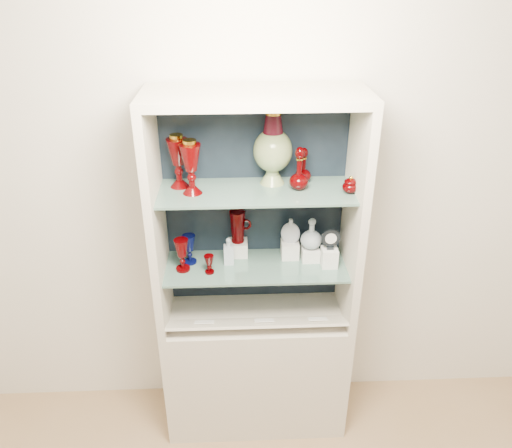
{
  "coord_description": "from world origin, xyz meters",
  "views": [
    {
      "loc": [
        -0.1,
        -0.61,
        2.44
      ],
      "look_at": [
        0.0,
        1.53,
        1.3
      ],
      "focal_mm": 35.0,
      "sensor_mm": 36.0,
      "label": 1
    }
  ],
  "objects_px": {
    "cobalt_goblet": "(189,249)",
    "ruby_goblet_small": "(209,264)",
    "clear_round_decanter": "(311,234)",
    "ruby_pitcher": "(238,227)",
    "lidded_bowl": "(350,184)",
    "pedestal_lamp_right": "(191,167)",
    "ruby_decanter_a": "(299,166)",
    "clear_square_bottle": "(229,251)",
    "ruby_goblet_tall": "(182,255)",
    "cameo_medallion": "(331,239)",
    "ruby_decanter_b": "(303,164)",
    "flat_flask": "(291,230)",
    "enamel_urn": "(273,145)",
    "pedestal_lamp_left": "(178,161)"
  },
  "relations": [
    {
      "from": "pedestal_lamp_left",
      "to": "cobalt_goblet",
      "type": "height_order",
      "value": "pedestal_lamp_left"
    },
    {
      "from": "cobalt_goblet",
      "to": "ruby_goblet_small",
      "type": "bearing_deg",
      "value": -44.0
    },
    {
      "from": "pedestal_lamp_right",
      "to": "clear_square_bottle",
      "type": "height_order",
      "value": "pedestal_lamp_right"
    },
    {
      "from": "ruby_decanter_b",
      "to": "cameo_medallion",
      "type": "xyz_separation_m",
      "value": [
        0.14,
        -0.11,
        -0.36
      ]
    },
    {
      "from": "enamel_urn",
      "to": "ruby_decanter_a",
      "type": "bearing_deg",
      "value": -35.28
    },
    {
      "from": "clear_round_decanter",
      "to": "ruby_goblet_small",
      "type": "bearing_deg",
      "value": -169.04
    },
    {
      "from": "ruby_goblet_small",
      "to": "enamel_urn",
      "type": "bearing_deg",
      "value": 24.88
    },
    {
      "from": "enamel_urn",
      "to": "ruby_decanter_b",
      "type": "bearing_deg",
      "value": 0.46
    },
    {
      "from": "ruby_decanter_a",
      "to": "ruby_pitcher",
      "type": "height_order",
      "value": "ruby_decanter_a"
    },
    {
      "from": "pedestal_lamp_left",
      "to": "ruby_goblet_tall",
      "type": "relative_size",
      "value": 1.48
    },
    {
      "from": "ruby_decanter_b",
      "to": "cobalt_goblet",
      "type": "distance_m",
      "value": 0.72
    },
    {
      "from": "pedestal_lamp_right",
      "to": "flat_flask",
      "type": "height_order",
      "value": "pedestal_lamp_right"
    },
    {
      "from": "cobalt_goblet",
      "to": "clear_square_bottle",
      "type": "distance_m",
      "value": 0.2
    },
    {
      "from": "pedestal_lamp_right",
      "to": "ruby_decanter_a",
      "type": "xyz_separation_m",
      "value": [
        0.5,
        0.02,
        -0.01
      ]
    },
    {
      "from": "enamel_urn",
      "to": "cobalt_goblet",
      "type": "xyz_separation_m",
      "value": [
        -0.42,
        -0.05,
        -0.53
      ]
    },
    {
      "from": "cobalt_goblet",
      "to": "clear_square_bottle",
      "type": "bearing_deg",
      "value": -4.01
    },
    {
      "from": "ruby_pitcher",
      "to": "lidded_bowl",
      "type": "bearing_deg",
      "value": -20.4
    },
    {
      "from": "pedestal_lamp_right",
      "to": "ruby_decanter_a",
      "type": "bearing_deg",
      "value": 2.41
    },
    {
      "from": "ruby_goblet_tall",
      "to": "cameo_medallion",
      "type": "distance_m",
      "value": 0.75
    },
    {
      "from": "cobalt_goblet",
      "to": "ruby_decanter_b",
      "type": "bearing_deg",
      "value": 4.87
    },
    {
      "from": "lidded_bowl",
      "to": "clear_square_bottle",
      "type": "xyz_separation_m",
      "value": [
        -0.58,
        0.07,
        -0.39
      ]
    },
    {
      "from": "ruby_decanter_a",
      "to": "ruby_goblet_tall",
      "type": "relative_size",
      "value": 1.35
    },
    {
      "from": "pedestal_lamp_right",
      "to": "ruby_decanter_a",
      "type": "height_order",
      "value": "pedestal_lamp_right"
    },
    {
      "from": "ruby_decanter_b",
      "to": "flat_flask",
      "type": "bearing_deg",
      "value": -162.89
    },
    {
      "from": "ruby_goblet_tall",
      "to": "lidded_bowl",
      "type": "bearing_deg",
      "value": -1.35
    },
    {
      "from": "clear_round_decanter",
      "to": "cameo_medallion",
      "type": "xyz_separation_m",
      "value": [
        0.09,
        -0.06,
        0.01
      ]
    },
    {
      "from": "ruby_pitcher",
      "to": "clear_square_bottle",
      "type": "bearing_deg",
      "value": -123.6
    },
    {
      "from": "pedestal_lamp_left",
      "to": "enamel_urn",
      "type": "xyz_separation_m",
      "value": [
        0.45,
        0.03,
        0.06
      ]
    },
    {
      "from": "flat_flask",
      "to": "cameo_medallion",
      "type": "xyz_separation_m",
      "value": [
        0.19,
        -0.09,
        -0.0
      ]
    },
    {
      "from": "lidded_bowl",
      "to": "cameo_medallion",
      "type": "relative_size",
      "value": 0.75
    },
    {
      "from": "lidded_bowl",
      "to": "ruby_pitcher",
      "type": "xyz_separation_m",
      "value": [
        -0.53,
        0.16,
        -0.3
      ]
    },
    {
      "from": "flat_flask",
      "to": "ruby_goblet_tall",
      "type": "bearing_deg",
      "value": -157.45
    },
    {
      "from": "pedestal_lamp_right",
      "to": "ruby_goblet_small",
      "type": "bearing_deg",
      "value": -34.14
    },
    {
      "from": "pedestal_lamp_left",
      "to": "cameo_medallion",
      "type": "xyz_separation_m",
      "value": [
        0.74,
        -0.09,
        -0.39
      ]
    },
    {
      "from": "cameo_medallion",
      "to": "ruby_pitcher",
      "type": "bearing_deg",
      "value": 165.24
    },
    {
      "from": "cobalt_goblet",
      "to": "clear_round_decanter",
      "type": "distance_m",
      "value": 0.63
    },
    {
      "from": "ruby_decanter_b",
      "to": "lidded_bowl",
      "type": "bearing_deg",
      "value": -33.5
    },
    {
      "from": "pedestal_lamp_right",
      "to": "lidded_bowl",
      "type": "xyz_separation_m",
      "value": [
        0.74,
        -0.03,
        -0.09
      ]
    },
    {
      "from": "ruby_goblet_small",
      "to": "ruby_pitcher",
      "type": "relative_size",
      "value": 0.56
    },
    {
      "from": "ruby_decanter_b",
      "to": "flat_flask",
      "type": "distance_m",
      "value": 0.36
    },
    {
      "from": "pedestal_lamp_right",
      "to": "clear_round_decanter",
      "type": "bearing_deg",
      "value": 5.7
    },
    {
      "from": "ruby_goblet_small",
      "to": "ruby_decanter_a",
      "type": "bearing_deg",
      "value": 8.26
    },
    {
      "from": "lidded_bowl",
      "to": "cobalt_goblet",
      "type": "relative_size",
      "value": 0.54
    },
    {
      "from": "lidded_bowl",
      "to": "ruby_goblet_small",
      "type": "xyz_separation_m",
      "value": [
        -0.67,
        -0.01,
        -0.41
      ]
    },
    {
      "from": "ruby_pitcher",
      "to": "cameo_medallion",
      "type": "relative_size",
      "value": 1.54
    },
    {
      "from": "ruby_decanter_a",
      "to": "clear_round_decanter",
      "type": "distance_m",
      "value": 0.4
    },
    {
      "from": "pedestal_lamp_right",
      "to": "clear_round_decanter",
      "type": "xyz_separation_m",
      "value": [
        0.58,
        0.06,
        -0.4
      ]
    },
    {
      "from": "cameo_medallion",
      "to": "flat_flask",
      "type": "bearing_deg",
      "value": 154.75
    },
    {
      "from": "ruby_decanter_a",
      "to": "ruby_pitcher",
      "type": "distance_m",
      "value": 0.48
    },
    {
      "from": "cobalt_goblet",
      "to": "ruby_goblet_tall",
      "type": "bearing_deg",
      "value": -114.76
    }
  ]
}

